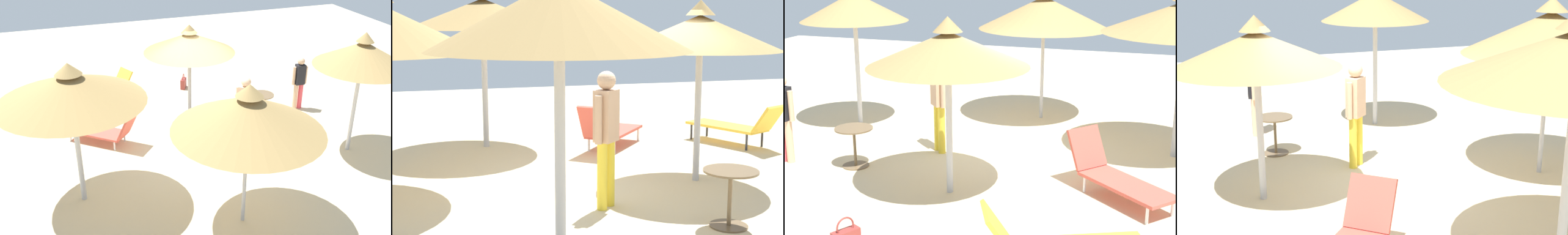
{
  "view_description": "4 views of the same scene",
  "coord_description": "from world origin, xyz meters",
  "views": [
    {
      "loc": [
        3.43,
        9.44,
        5.69
      ],
      "look_at": [
        0.08,
        -0.16,
        0.62
      ],
      "focal_mm": 42.27,
      "sensor_mm": 36.0,
      "label": 1
    },
    {
      "loc": [
        -7.93,
        2.63,
        2.42
      ],
      "look_at": [
        0.25,
        0.26,
        0.96
      ],
      "focal_mm": 54.54,
      "sensor_mm": 36.0,
      "label": 2
    },
    {
      "loc": [
        2.91,
        -9.11,
        3.59
      ],
      "look_at": [
        -0.16,
        0.21,
        0.76
      ],
      "focal_mm": 54.77,
      "sensor_mm": 36.0,
      "label": 3
    },
    {
      "loc": [
        7.72,
        -2.37,
        3.43
      ],
      "look_at": [
        0.13,
        0.28,
        1.15
      ],
      "focal_mm": 53.2,
      "sensor_mm": 36.0,
      "label": 4
    }
  ],
  "objects": [
    {
      "name": "lounge_chair_center",
      "position": [
        2.23,
        -0.72,
        0.36
      ],
      "size": [
        1.75,
        1.62,
        0.89
      ],
      "color": "#CC4C3F",
      "rests_on": "ground"
    },
    {
      "name": "parasol_umbrella_edge",
      "position": [
        0.27,
        3.11,
        2.26
      ],
      "size": [
        2.71,
        2.71,
        2.8
      ],
      "color": "#B2B2B7",
      "rests_on": "ground"
    },
    {
      "name": "parasol_umbrella_near_right",
      "position": [
        -0.15,
        -1.3,
        2.18
      ],
      "size": [
        2.36,
        2.36,
        2.64
      ],
      "color": "#B2B2B7",
      "rests_on": "ground"
    },
    {
      "name": "parasol_umbrella_near_left",
      "position": [
        -3.25,
        1.51,
        2.42
      ],
      "size": [
        2.15,
        2.15,
        2.92
      ],
      "color": "#B2B2B7",
      "rests_on": "ground"
    },
    {
      "name": "person_standing_far_right",
      "position": [
        -0.99,
        0.38,
        1.01
      ],
      "size": [
        0.36,
        0.38,
        1.75
      ],
      "color": "yellow",
      "rests_on": "ground"
    },
    {
      "name": "side_table_round",
      "position": [
        -2.06,
        -0.78,
        0.47
      ],
      "size": [
        0.64,
        0.64,
        0.68
      ],
      "color": "brown",
      "rests_on": "ground"
    },
    {
      "name": "ground",
      "position": [
        0.0,
        0.0,
        -0.05
      ],
      "size": [
        24.0,
        24.0,
        0.1
      ],
      "primitive_type": "cube",
      "color": "beige"
    }
  ]
}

